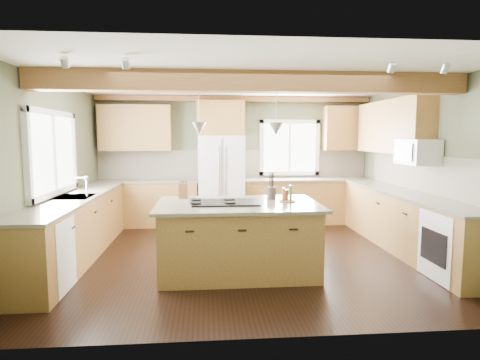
{
  "coord_description": "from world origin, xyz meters",
  "views": [
    {
      "loc": [
        -0.6,
        -5.85,
        1.78
      ],
      "look_at": [
        -0.08,
        0.3,
        1.11
      ],
      "focal_mm": 30.0,
      "sensor_mm": 36.0,
      "label": 1
    }
  ],
  "objects": [
    {
      "name": "floor",
      "position": [
        0.0,
        0.0,
        0.0
      ],
      "size": [
        5.6,
        5.6,
        0.0
      ],
      "primitive_type": "plane",
      "color": "black",
      "rests_on": "ground"
    },
    {
      "name": "ceiling",
      "position": [
        0.0,
        0.0,
        2.6
      ],
      "size": [
        5.6,
        5.6,
        0.0
      ],
      "primitive_type": "plane",
      "rotation": [
        3.14,
        0.0,
        0.0
      ],
      "color": "silver",
      "rests_on": "wall_back"
    },
    {
      "name": "wall_back",
      "position": [
        0.0,
        2.5,
        1.3
      ],
      "size": [
        5.6,
        0.0,
        5.6
      ],
      "primitive_type": "plane",
      "rotation": [
        1.57,
        0.0,
        0.0
      ],
      "color": "#4E543C",
      "rests_on": "ground"
    },
    {
      "name": "wall_left",
      "position": [
        -2.8,
        0.0,
        1.3
      ],
      "size": [
        0.0,
        5.0,
        5.0
      ],
      "primitive_type": "plane",
      "rotation": [
        1.57,
        0.0,
        1.57
      ],
      "color": "#4E543C",
      "rests_on": "ground"
    },
    {
      "name": "wall_right",
      "position": [
        2.8,
        0.0,
        1.3
      ],
      "size": [
        0.0,
        5.0,
        5.0
      ],
      "primitive_type": "plane",
      "rotation": [
        1.57,
        0.0,
        -1.57
      ],
      "color": "#4E543C",
      "rests_on": "ground"
    },
    {
      "name": "ceiling_beam",
      "position": [
        0.0,
        -0.71,
        2.47
      ],
      "size": [
        5.55,
        0.26,
        0.26
      ],
      "primitive_type": "cube",
      "color": "brown",
      "rests_on": "ceiling"
    },
    {
      "name": "soffit_trim",
      "position": [
        0.0,
        2.4,
        2.54
      ],
      "size": [
        5.55,
        0.2,
        0.1
      ],
      "primitive_type": "cube",
      "color": "brown",
      "rests_on": "ceiling"
    },
    {
      "name": "backsplash_back",
      "position": [
        0.0,
        2.48,
        1.21
      ],
      "size": [
        5.58,
        0.03,
        0.58
      ],
      "primitive_type": "cube",
      "color": "brown",
      "rests_on": "wall_back"
    },
    {
      "name": "backsplash_right",
      "position": [
        2.78,
        0.05,
        1.21
      ],
      "size": [
        0.03,
        3.7,
        0.58
      ],
      "primitive_type": "cube",
      "color": "brown",
      "rests_on": "wall_right"
    },
    {
      "name": "base_cab_back_left",
      "position": [
        -1.79,
        2.2,
        0.44
      ],
      "size": [
        2.02,
        0.6,
        0.88
      ],
      "primitive_type": "cube",
      "color": "brown",
      "rests_on": "floor"
    },
    {
      "name": "counter_back_left",
      "position": [
        -1.79,
        2.2,
        0.9
      ],
      "size": [
        2.06,
        0.64,
        0.04
      ],
      "primitive_type": "cube",
      "color": "#473E34",
      "rests_on": "base_cab_back_left"
    },
    {
      "name": "base_cab_back_right",
      "position": [
        1.49,
        2.2,
        0.44
      ],
      "size": [
        2.62,
        0.6,
        0.88
      ],
      "primitive_type": "cube",
      "color": "brown",
      "rests_on": "floor"
    },
    {
      "name": "counter_back_right",
      "position": [
        1.49,
        2.2,
        0.9
      ],
      "size": [
        2.66,
        0.64,
        0.04
      ],
      "primitive_type": "cube",
      "color": "#473E34",
      "rests_on": "base_cab_back_right"
    },
    {
      "name": "base_cab_left",
      "position": [
        -2.5,
        0.05,
        0.44
      ],
      "size": [
        0.6,
        3.7,
        0.88
      ],
      "primitive_type": "cube",
      "color": "brown",
      "rests_on": "floor"
    },
    {
      "name": "counter_left",
      "position": [
        -2.5,
        0.05,
        0.9
      ],
      "size": [
        0.64,
        3.74,
        0.04
      ],
      "primitive_type": "cube",
      "color": "#473E34",
      "rests_on": "base_cab_left"
    },
    {
      "name": "base_cab_right",
      "position": [
        2.5,
        0.05,
        0.44
      ],
      "size": [
        0.6,
        3.7,
        0.88
      ],
      "primitive_type": "cube",
      "color": "brown",
      "rests_on": "floor"
    },
    {
      "name": "counter_right",
      "position": [
        2.5,
        0.05,
        0.9
      ],
      "size": [
        0.64,
        3.74,
        0.04
      ],
      "primitive_type": "cube",
      "color": "#473E34",
      "rests_on": "base_cab_right"
    },
    {
      "name": "upper_cab_back_left",
      "position": [
        -1.99,
        2.33,
        1.95
      ],
      "size": [
        1.4,
        0.35,
        0.9
      ],
      "primitive_type": "cube",
      "color": "brown",
      "rests_on": "wall_back"
    },
    {
      "name": "upper_cab_over_fridge",
      "position": [
        -0.3,
        2.33,
        2.15
      ],
      "size": [
        0.96,
        0.35,
        0.7
      ],
      "primitive_type": "cube",
      "color": "brown",
      "rests_on": "wall_back"
    },
    {
      "name": "upper_cab_right",
      "position": [
        2.62,
        0.9,
        1.95
      ],
      "size": [
        0.35,
        2.2,
        0.9
      ],
      "primitive_type": "cube",
      "color": "brown",
      "rests_on": "wall_right"
    },
    {
      "name": "upper_cab_back_corner",
      "position": [
        2.3,
        2.33,
        1.95
      ],
      "size": [
        0.9,
        0.35,
        0.9
      ],
      "primitive_type": "cube",
      "color": "brown",
      "rests_on": "wall_back"
    },
    {
      "name": "window_left",
      "position": [
        -2.78,
        0.05,
        1.55
      ],
      "size": [
        0.04,
        1.6,
        1.05
      ],
      "primitive_type": "cube",
      "color": "white",
      "rests_on": "wall_left"
    },
    {
      "name": "window_back",
      "position": [
        1.15,
        2.48,
        1.55
      ],
      "size": [
        1.1,
        0.04,
        1.0
      ],
      "primitive_type": "cube",
      "color": "white",
      "rests_on": "wall_back"
    },
    {
      "name": "sink",
      "position": [
        -2.5,
        0.05,
        0.91
      ],
      "size": [
        0.5,
        0.65,
        0.03
      ],
      "primitive_type": "cube",
      "color": "#262628",
      "rests_on": "counter_left"
    },
    {
      "name": "faucet",
      "position": [
        -2.32,
        0.05,
        1.05
      ],
      "size": [
        0.02,
        0.02,
        0.28
      ],
      "primitive_type": "cylinder",
      "color": "#B2B2B7",
      "rests_on": "sink"
    },
    {
      "name": "dishwasher",
      "position": [
        -2.49,
        -1.25,
        0.43
      ],
      "size": [
        0.6,
        0.6,
        0.84
      ],
      "primitive_type": "cube",
      "color": "white",
      "rests_on": "floor"
    },
    {
      "name": "oven",
      "position": [
        2.49,
        -1.25,
        0.43
      ],
      "size": [
        0.6,
        0.72,
        0.84
      ],
      "primitive_type": "cube",
      "color": "white",
      "rests_on": "floor"
    },
    {
      "name": "microwave",
      "position": [
        2.58,
        -0.05,
        1.55
      ],
      "size": [
        0.4,
        0.7,
        0.38
      ],
      "primitive_type": "cube",
      "color": "white",
      "rests_on": "wall_right"
    },
    {
      "name": "pendant_left",
      "position": [
        -0.68,
        -0.71,
        1.88
      ],
      "size": [
        0.18,
        0.18,
        0.16
      ],
      "primitive_type": "cone",
      "rotation": [
        3.14,
        0.0,
        0.0
      ],
      "color": "#B2B2B7",
      "rests_on": "ceiling"
    },
    {
      "name": "pendant_right",
      "position": [
        0.3,
        -0.71,
        1.88
      ],
      "size": [
        0.18,
        0.18,
        0.16
      ],
      "primitive_type": "cone",
      "rotation": [
        3.14,
        0.0,
        0.0
      ],
      "color": "#B2B2B7",
      "rests_on": "ceiling"
    },
    {
      "name": "refrigerator",
      "position": [
        -0.3,
        2.12,
        0.9
      ],
      "size": [
        0.9,
        0.74,
        1.8
      ],
      "primitive_type": "cube",
      "color": "white",
      "rests_on": "floor"
    },
    {
      "name": "island",
      "position": [
        -0.19,
        -0.71,
        0.44
      ],
      "size": [
        1.98,
        1.21,
        0.88
      ],
      "primitive_type": "cube",
      "rotation": [
        0.0,
        0.0,
        0.0
      ],
      "color": "olive",
      "rests_on": "floor"
    },
    {
      "name": "island_top",
      "position": [
        -0.19,
        -0.71,
        0.9
      ],
      "size": [
        2.11,
        1.34,
        0.04
      ],
      "primitive_type": "cube",
      "rotation": [
        0.0,
        0.0,
        0.0
      ],
      "color": "#473E34",
      "rests_on": "island"
    },
    {
      "name": "cooktop",
      "position": [
        -0.35,
        -0.71,
        0.93
      ],
      "size": [
        0.86,
        0.57,
        0.02
      ],
      "primitive_type": "cube",
      "rotation": [
        0.0,
        0.0,
        0.0
      ],
      "color": "black",
      "rests_on": "island_top"
    },
    {
      "name": "knife_block",
      "position": [
        -0.91,
        -0.24,
        1.02
      ],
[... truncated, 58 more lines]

